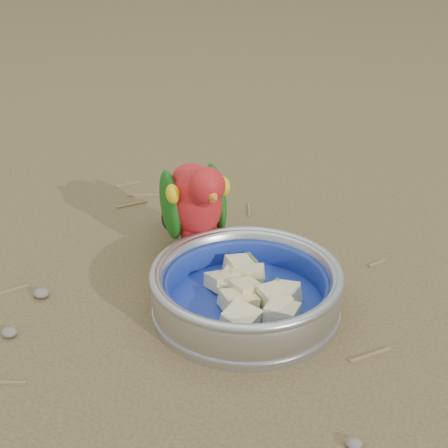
% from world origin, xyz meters
% --- Properties ---
extents(ground, '(60.00, 60.00, 0.00)m').
position_xyz_m(ground, '(0.00, 0.00, 0.00)').
color(ground, brown).
extents(food_bowl, '(0.23, 0.23, 0.02)m').
position_xyz_m(food_bowl, '(-0.04, 0.10, 0.01)').
color(food_bowl, '#B2B2BA').
rests_on(food_bowl, ground).
extents(bowl_wall, '(0.23, 0.23, 0.04)m').
position_xyz_m(bowl_wall, '(-0.04, 0.10, 0.04)').
color(bowl_wall, '#B2B2BA').
rests_on(bowl_wall, food_bowl).
extents(fruit_wedges, '(0.14, 0.14, 0.03)m').
position_xyz_m(fruit_wedges, '(-0.04, 0.10, 0.03)').
color(fruit_wedges, beige).
rests_on(fruit_wedges, food_bowl).
extents(lory_parrot, '(0.18, 0.20, 0.15)m').
position_xyz_m(lory_parrot, '(-0.14, 0.21, 0.08)').
color(lory_parrot, red).
rests_on(lory_parrot, ground).
extents(ground_debris, '(0.90, 0.80, 0.01)m').
position_xyz_m(ground_debris, '(0.03, 0.06, 0.00)').
color(ground_debris, olive).
rests_on(ground_debris, ground).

